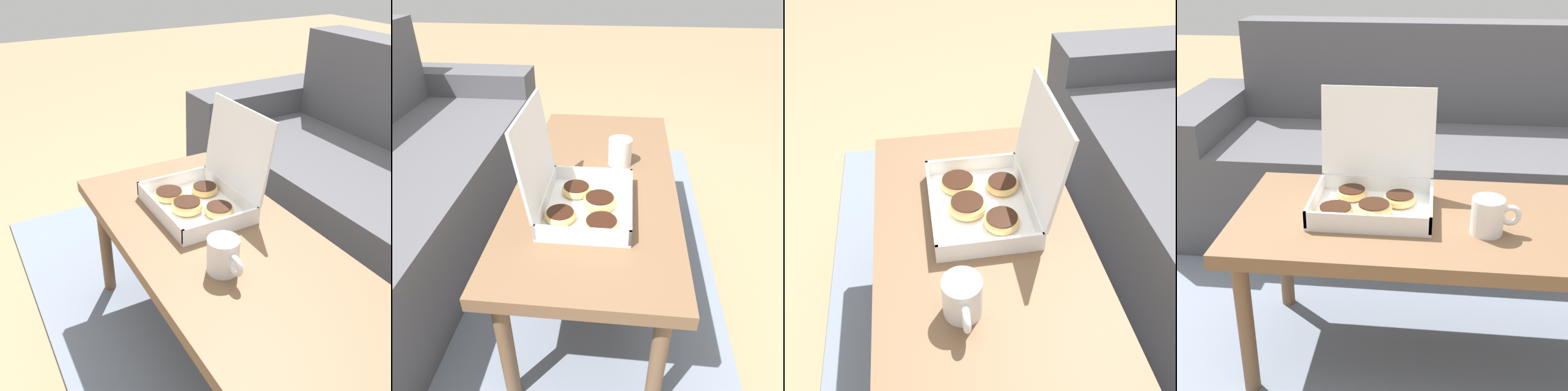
% 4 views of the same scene
% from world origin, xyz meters
% --- Properties ---
extents(ground_plane, '(12.00, 12.00, 0.00)m').
position_xyz_m(ground_plane, '(0.00, 0.00, 0.00)').
color(ground_plane, '#937756').
extents(area_rug, '(2.36, 1.78, 0.01)m').
position_xyz_m(area_rug, '(0.00, 0.30, 0.01)').
color(area_rug, slate).
rests_on(area_rug, ground_plane).
extents(coffee_table, '(1.13, 0.52, 0.47)m').
position_xyz_m(coffee_table, '(0.00, -0.11, 0.42)').
color(coffee_table, brown).
rests_on(coffee_table, ground_plane).
extents(pastry_box, '(0.33, 0.30, 0.31)m').
position_xyz_m(pastry_box, '(-0.20, -0.07, 0.52)').
color(pastry_box, white).
rests_on(pastry_box, coffee_table).
extents(coffee_mug, '(0.13, 0.08, 0.10)m').
position_xyz_m(coffee_mug, '(0.11, -0.18, 0.52)').
color(coffee_mug, white).
rests_on(coffee_mug, coffee_table).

